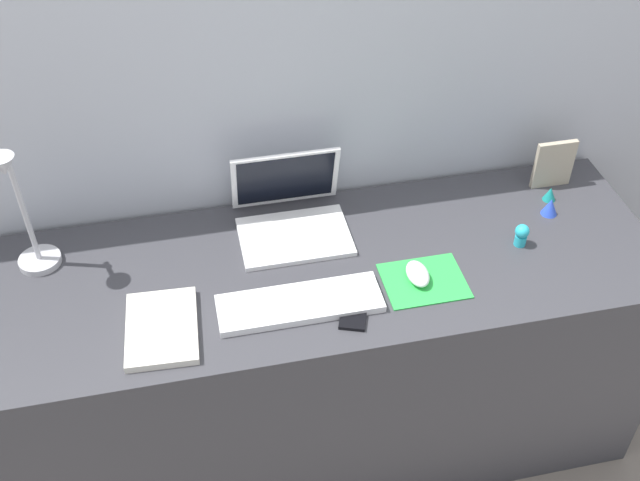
% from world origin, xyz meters
% --- Properties ---
extents(ground_plane, '(6.00, 6.00, 0.00)m').
position_xyz_m(ground_plane, '(0.00, 0.00, 0.00)').
color(ground_plane, slate).
extents(back_wall, '(2.98, 0.05, 1.54)m').
position_xyz_m(back_wall, '(0.00, 0.34, 0.77)').
color(back_wall, '#B2B7C1').
rests_on(back_wall, ground_plane).
extents(desk, '(1.78, 0.61, 0.74)m').
position_xyz_m(desk, '(0.00, 0.00, 0.37)').
color(desk, '#38383D').
rests_on(desk, ground_plane).
extents(laptop, '(0.30, 0.27, 0.21)m').
position_xyz_m(laptop, '(-0.07, 0.18, 0.79)').
color(laptop, white).
rests_on(laptop, desk).
extents(keyboard, '(0.41, 0.13, 0.02)m').
position_xyz_m(keyboard, '(-0.11, -0.13, 0.75)').
color(keyboard, white).
rests_on(keyboard, desk).
extents(mousepad, '(0.21, 0.17, 0.00)m').
position_xyz_m(mousepad, '(0.22, -0.11, 0.74)').
color(mousepad, green).
rests_on(mousepad, desk).
extents(mouse, '(0.06, 0.10, 0.03)m').
position_xyz_m(mouse, '(0.21, -0.10, 0.76)').
color(mouse, white).
rests_on(mouse, mousepad).
extents(cell_phone, '(0.10, 0.14, 0.01)m').
position_xyz_m(cell_phone, '(0.02, -0.18, 0.74)').
color(cell_phone, black).
rests_on(cell_phone, desk).
extents(desk_lamp, '(0.11, 0.14, 0.38)m').
position_xyz_m(desk_lamp, '(-0.75, 0.15, 0.92)').
color(desk_lamp, '#B7B7BC').
rests_on(desk_lamp, desk).
extents(notebook_pad, '(0.18, 0.25, 0.02)m').
position_xyz_m(notebook_pad, '(-0.45, -0.14, 0.75)').
color(notebook_pad, silver).
rests_on(notebook_pad, desk).
extents(picture_frame, '(0.12, 0.02, 0.15)m').
position_xyz_m(picture_frame, '(0.71, 0.20, 0.81)').
color(picture_frame, '#B2A58C').
rests_on(picture_frame, desk).
extents(toy_figurine_teal, '(0.04, 0.04, 0.04)m').
position_xyz_m(toy_figurine_teal, '(0.68, 0.14, 0.76)').
color(toy_figurine_teal, teal).
rests_on(toy_figurine_teal, desk).
extents(toy_figurine_cyan, '(0.04, 0.04, 0.07)m').
position_xyz_m(toy_figurine_cyan, '(0.52, -0.03, 0.78)').
color(toy_figurine_cyan, '#28B7CC').
rests_on(toy_figurine_cyan, desk).
extents(toy_figurine_blue, '(0.05, 0.05, 0.05)m').
position_xyz_m(toy_figurine_blue, '(0.65, 0.08, 0.77)').
color(toy_figurine_blue, blue).
rests_on(toy_figurine_blue, desk).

